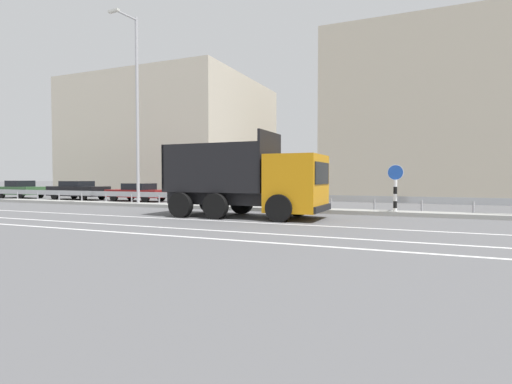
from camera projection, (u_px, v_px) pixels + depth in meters
name	position (u px, v px, depth m)	size (l,w,h in m)	color
ground_plane	(238.00, 216.00, 17.39)	(320.00, 320.00, 0.00)	#565659
lane_strip_0	(223.00, 221.00, 15.17)	(69.90, 0.16, 0.01)	silver
lane_strip_1	(187.00, 229.00, 12.89)	(69.90, 0.16, 0.01)	silver
lane_strip_2	(158.00, 235.00, 11.52)	(69.90, 0.16, 0.01)	silver
median_island	(263.00, 209.00, 20.06)	(38.45, 1.10, 0.18)	gray
median_guardrail	(272.00, 198.00, 21.23)	(69.90, 0.09, 0.78)	#9EA0A5
dump_truck	(263.00, 186.00, 16.42)	(6.82, 2.83, 3.52)	orange
median_road_sign	(395.00, 189.00, 17.53)	(0.69, 0.16, 2.23)	white
street_lamp_1	(136.00, 104.00, 22.72)	(0.72, 1.84, 10.77)	#ADADB2
parked_car_1	(21.00, 189.00, 32.36)	(3.94, 2.01, 1.42)	#335B33
parked_car_2	(78.00, 190.00, 29.93)	(4.69, 2.01, 1.40)	black
parked_car_3	(138.00, 192.00, 27.93)	(4.58, 1.97, 1.26)	maroon
background_building_0	(174.00, 140.00, 40.43)	(16.66, 14.83, 10.96)	beige
background_building_1	(474.00, 117.00, 33.79)	(23.22, 15.04, 13.55)	#B7AD99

